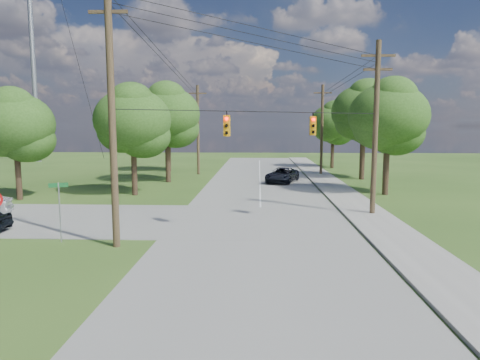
{
  "coord_description": "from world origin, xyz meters",
  "views": [
    {
      "loc": [
        1.85,
        -18.3,
        5.46
      ],
      "look_at": [
        0.84,
        5.0,
        2.51
      ],
      "focal_mm": 32.0,
      "sensor_mm": 36.0,
      "label": 1
    }
  ],
  "objects_px": {
    "pole_north_w": "(198,129)",
    "car_main_north": "(282,175)",
    "pole_sw": "(112,108)",
    "pole_ne": "(376,126)",
    "pole_north_e": "(322,129)"
  },
  "relations": [
    {
      "from": "pole_ne",
      "to": "pole_north_e",
      "type": "height_order",
      "value": "pole_ne"
    },
    {
      "from": "pole_sw",
      "to": "pole_ne",
      "type": "distance_m",
      "value": 15.51
    },
    {
      "from": "pole_sw",
      "to": "pole_north_w",
      "type": "bearing_deg",
      "value": 90.77
    },
    {
      "from": "pole_ne",
      "to": "pole_north_e",
      "type": "relative_size",
      "value": 1.05
    },
    {
      "from": "pole_north_w",
      "to": "car_main_north",
      "type": "relative_size",
      "value": 1.97
    },
    {
      "from": "pole_ne",
      "to": "car_main_north",
      "type": "relative_size",
      "value": 2.06
    },
    {
      "from": "pole_sw",
      "to": "pole_ne",
      "type": "height_order",
      "value": "pole_sw"
    },
    {
      "from": "pole_north_w",
      "to": "car_main_north",
      "type": "distance_m",
      "value": 12.28
    },
    {
      "from": "pole_ne",
      "to": "pole_north_w",
      "type": "distance_m",
      "value": 26.03
    },
    {
      "from": "pole_ne",
      "to": "car_main_north",
      "type": "distance_m",
      "value": 16.51
    },
    {
      "from": "pole_north_e",
      "to": "car_main_north",
      "type": "bearing_deg",
      "value": -124.47
    },
    {
      "from": "pole_north_w",
      "to": "pole_north_e",
      "type": "bearing_deg",
      "value": 0.0
    },
    {
      "from": "pole_ne",
      "to": "car_main_north",
      "type": "bearing_deg",
      "value": 107.46
    },
    {
      "from": "pole_north_w",
      "to": "pole_sw",
      "type": "bearing_deg",
      "value": -89.23
    },
    {
      "from": "pole_ne",
      "to": "pole_sw",
      "type": "bearing_deg",
      "value": -150.62
    }
  ]
}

